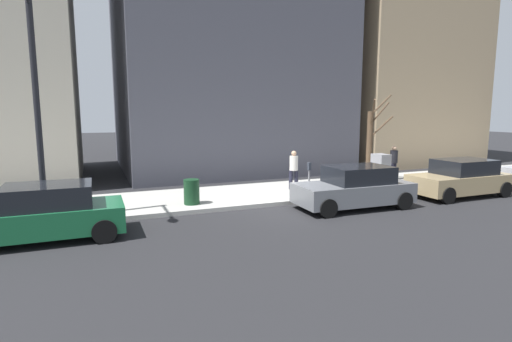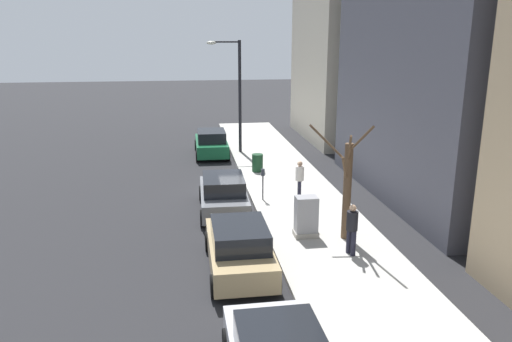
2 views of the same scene
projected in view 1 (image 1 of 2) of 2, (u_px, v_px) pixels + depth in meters
name	position (u px, v px, depth m)	size (l,w,h in m)	color
ground_plane	(286.00, 205.00, 14.83)	(120.00, 120.00, 0.00)	#232326
sidewalk	(264.00, 193.00, 16.65)	(4.00, 36.00, 0.15)	#B2AFA8
parked_car_tan	(461.00, 179.00, 16.35)	(1.92, 4.20, 1.52)	tan
parked_car_grey	(355.00, 188.00, 14.33)	(2.01, 4.24, 1.52)	slate
parked_car_green	(43.00, 214.00, 10.68)	(1.94, 4.21, 1.52)	#196038
parking_meter	(309.00, 176.00, 15.56)	(0.14, 0.10, 1.35)	slate
utility_box	(380.00, 170.00, 17.92)	(0.83, 0.61, 1.43)	#A8A399
streetlamp	(35.00, 92.00, 11.50)	(1.97, 0.32, 6.50)	black
bare_tree	(370.00, 142.00, 19.06)	(1.49, 2.16, 4.16)	brown
trash_bin	(192.00, 192.00, 14.32)	(0.56, 0.56, 0.90)	#14381E
pedestrian_near_meter	(394.00, 161.00, 19.48)	(0.36, 0.39, 1.66)	#1E1E2D
pedestrian_midblock	(294.00, 168.00, 17.02)	(0.36, 0.39, 1.66)	#1E1E2D
office_tower_left	(390.00, 39.00, 27.72)	(9.18, 9.18, 16.98)	tan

